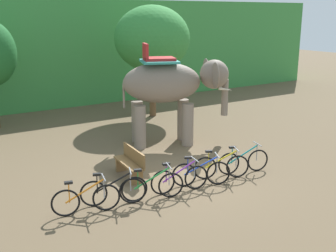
# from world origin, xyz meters

# --- Properties ---
(ground_plane) EXTENTS (80.00, 80.00, 0.00)m
(ground_plane) POSITION_xyz_m (0.00, 0.00, 0.00)
(ground_plane) COLOR brown
(foliage_hedge) EXTENTS (36.00, 6.00, 5.54)m
(foliage_hedge) POSITION_xyz_m (0.00, 14.04, 2.77)
(foliage_hedge) COLOR #3D8E42
(foliage_hedge) RESTS_ON ground
(tree_center_right) EXTENTS (3.51, 3.51, 5.21)m
(tree_center_right) POSITION_xyz_m (3.27, 7.10, 3.68)
(tree_center_right) COLOR brown
(tree_center_right) RESTS_ON ground
(elephant) EXTENTS (4.21, 2.84, 3.78)m
(elephant) POSITION_xyz_m (1.64, 2.92, 2.20)
(elephant) COLOR gray
(elephant) RESTS_ON ground
(bike_orange) EXTENTS (1.67, 0.59, 0.92)m
(bike_orange) POSITION_xyz_m (-3.29, -0.92, 0.39)
(bike_orange) COLOR black
(bike_orange) RESTS_ON ground
(bike_black) EXTENTS (1.61, 0.75, 0.92)m
(bike_black) POSITION_xyz_m (-2.52, -0.83, 0.39)
(bike_black) COLOR black
(bike_black) RESTS_ON ground
(bike_green) EXTENTS (1.65, 0.65, 0.92)m
(bike_green) POSITION_xyz_m (-1.49, -1.09, 0.39)
(bike_green) COLOR black
(bike_green) RESTS_ON ground
(bike_purple) EXTENTS (1.69, 0.53, 0.92)m
(bike_purple) POSITION_xyz_m (-0.61, -1.06, 0.39)
(bike_purple) COLOR black
(bike_purple) RESTS_ON ground
(bike_blue) EXTENTS (1.58, 0.80, 0.92)m
(bike_blue) POSITION_xyz_m (0.16, -1.03, 0.39)
(bike_blue) COLOR black
(bike_blue) RESTS_ON ground
(bike_yellow) EXTENTS (1.58, 0.80, 0.92)m
(bike_yellow) POSITION_xyz_m (0.99, -0.91, 0.39)
(bike_yellow) COLOR black
(bike_yellow) RESTS_ON ground
(bike_teal) EXTENTS (1.67, 0.61, 0.92)m
(bike_teal) POSITION_xyz_m (1.86, -0.92, 0.39)
(bike_teal) COLOR black
(bike_teal) RESTS_ON ground
(wooden_bench) EXTENTS (0.52, 1.53, 0.89)m
(wooden_bench) POSITION_xyz_m (-1.25, 0.64, 0.48)
(wooden_bench) COLOR brown
(wooden_bench) RESTS_ON ground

